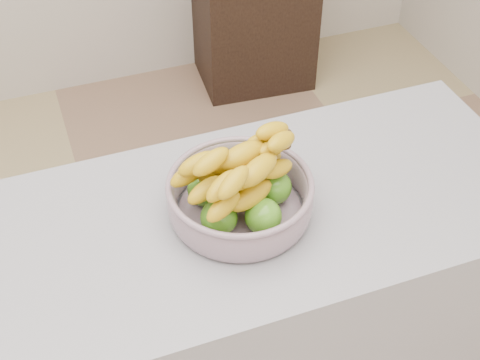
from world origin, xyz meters
name	(u,v)px	position (x,y,z in m)	size (l,w,h in m)	color
fruit_bowl	(240,193)	(0.28, 0.01, 0.96)	(0.32, 0.32, 0.19)	#AAB8CC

